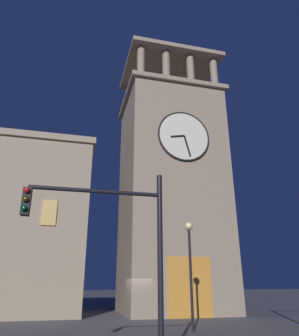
% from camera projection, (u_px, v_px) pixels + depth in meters
% --- Properties ---
extents(ground_plane, '(200.00, 200.00, 0.00)m').
position_uv_depth(ground_plane, '(132.00, 319.00, 20.80)').
color(ground_plane, '#4C4C51').
extents(clocktower, '(8.83, 7.86, 25.65)m').
position_uv_depth(clocktower, '(171.00, 190.00, 27.79)').
color(clocktower, gray).
rests_on(clocktower, ground_plane).
extents(traffic_signal_mid, '(3.96, 0.41, 5.34)m').
position_uv_depth(traffic_signal_mid, '(115.00, 234.00, 8.82)').
color(traffic_signal_mid, black).
rests_on(traffic_signal_mid, ground_plane).
extents(street_lamp, '(0.44, 0.44, 5.35)m').
position_uv_depth(street_lamp, '(190.00, 253.00, 16.59)').
color(street_lamp, black).
rests_on(street_lamp, ground_plane).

